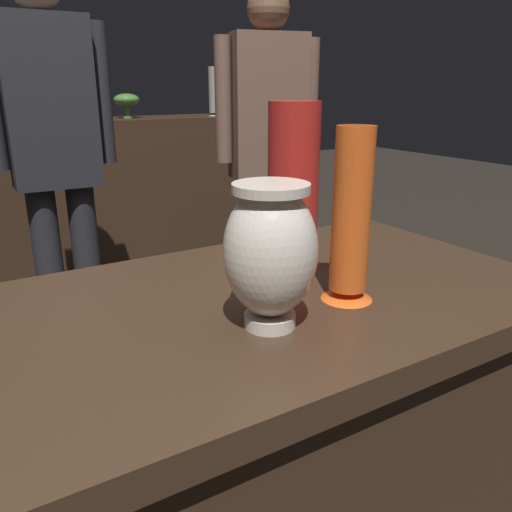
{
  "coord_description": "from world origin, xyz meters",
  "views": [
    {
      "loc": [
        -0.43,
        -0.74,
        1.17
      ],
      "look_at": [
        -0.01,
        -0.06,
        0.9
      ],
      "focal_mm": 36.09,
      "sensor_mm": 36.0,
      "label": 1
    }
  ],
  "objects_px": {
    "vase_centerpiece": "(270,251)",
    "visitor_near_right": "(267,145)",
    "shelf_vase_center": "(29,107)",
    "shelf_vase_far_right": "(215,92)",
    "vase_tall_behind": "(351,221)",
    "vase_left_accent": "(293,188)",
    "shelf_vase_right": "(127,100)",
    "visitor_center_back": "(54,147)"
  },
  "relations": [
    {
      "from": "shelf_vase_far_right",
      "to": "vase_tall_behind",
      "type": "bearing_deg",
      "value": -111.5
    },
    {
      "from": "shelf_vase_center",
      "to": "shelf_vase_right",
      "type": "relative_size",
      "value": 1.66
    },
    {
      "from": "shelf_vase_right",
      "to": "vase_tall_behind",
      "type": "bearing_deg",
      "value": -98.89
    },
    {
      "from": "vase_tall_behind",
      "to": "shelf_vase_right",
      "type": "height_order",
      "value": "shelf_vase_right"
    },
    {
      "from": "vase_tall_behind",
      "to": "vase_left_accent",
      "type": "height_order",
      "value": "vase_left_accent"
    },
    {
      "from": "visitor_center_back",
      "to": "visitor_near_right",
      "type": "bearing_deg",
      "value": 171.36
    },
    {
      "from": "vase_tall_behind",
      "to": "visitor_center_back",
      "type": "bearing_deg",
      "value": 97.86
    },
    {
      "from": "visitor_center_back",
      "to": "shelf_vase_right",
      "type": "bearing_deg",
      "value": -122.96
    },
    {
      "from": "shelf_vase_center",
      "to": "visitor_near_right",
      "type": "relative_size",
      "value": 0.15
    },
    {
      "from": "vase_centerpiece",
      "to": "visitor_near_right",
      "type": "xyz_separation_m",
      "value": [
        0.85,
        1.34,
        -0.01
      ]
    },
    {
      "from": "shelf_vase_center",
      "to": "shelf_vase_right",
      "type": "bearing_deg",
      "value": 3.15
    },
    {
      "from": "shelf_vase_center",
      "to": "visitor_near_right",
      "type": "height_order",
      "value": "visitor_near_right"
    },
    {
      "from": "vase_centerpiece",
      "to": "vase_tall_behind",
      "type": "xyz_separation_m",
      "value": [
        0.18,
        0.02,
        0.02
      ]
    },
    {
      "from": "vase_left_accent",
      "to": "shelf_vase_center",
      "type": "relative_size",
      "value": 1.41
    },
    {
      "from": "vase_centerpiece",
      "to": "visitor_center_back",
      "type": "relative_size",
      "value": 0.14
    },
    {
      "from": "shelf_vase_far_right",
      "to": "shelf_vase_right",
      "type": "bearing_deg",
      "value": 172.72
    },
    {
      "from": "shelf_vase_center",
      "to": "shelf_vase_far_right",
      "type": "distance_m",
      "value": 1.04
    },
    {
      "from": "vase_left_accent",
      "to": "visitor_center_back",
      "type": "distance_m",
      "value": 1.29
    },
    {
      "from": "vase_tall_behind",
      "to": "visitor_near_right",
      "type": "height_order",
      "value": "visitor_near_right"
    },
    {
      "from": "vase_left_accent",
      "to": "visitor_center_back",
      "type": "relative_size",
      "value": 0.21
    },
    {
      "from": "vase_tall_behind",
      "to": "visitor_center_back",
      "type": "relative_size",
      "value": 0.19
    },
    {
      "from": "vase_tall_behind",
      "to": "visitor_near_right",
      "type": "xyz_separation_m",
      "value": [
        0.67,
        1.32,
        -0.03
      ]
    },
    {
      "from": "shelf_vase_center",
      "to": "visitor_near_right",
      "type": "distance_m",
      "value": 1.27
    },
    {
      "from": "vase_tall_behind",
      "to": "visitor_center_back",
      "type": "xyz_separation_m",
      "value": [
        -0.2,
        1.48,
        -0.01
      ]
    },
    {
      "from": "vase_centerpiece",
      "to": "shelf_vase_right",
      "type": "relative_size",
      "value": 1.6
    },
    {
      "from": "vase_centerpiece",
      "to": "visitor_center_back",
      "type": "bearing_deg",
      "value": 90.97
    },
    {
      "from": "vase_tall_behind",
      "to": "shelf_vase_far_right",
      "type": "relative_size",
      "value": 1.09
    },
    {
      "from": "vase_tall_behind",
      "to": "vase_left_accent",
      "type": "relative_size",
      "value": 0.9
    },
    {
      "from": "shelf_vase_center",
      "to": "shelf_vase_right",
      "type": "distance_m",
      "value": 0.52
    },
    {
      "from": "shelf_vase_center",
      "to": "shelf_vase_far_right",
      "type": "height_order",
      "value": "shelf_vase_far_right"
    },
    {
      "from": "vase_centerpiece",
      "to": "shelf_vase_center",
      "type": "height_order",
      "value": "shelf_vase_center"
    },
    {
      "from": "shelf_vase_right",
      "to": "visitor_near_right",
      "type": "xyz_separation_m",
      "value": [
        0.31,
        -0.98,
        -0.17
      ]
    },
    {
      "from": "vase_left_accent",
      "to": "visitor_near_right",
      "type": "bearing_deg",
      "value": 59.75
    },
    {
      "from": "shelf_vase_right",
      "to": "visitor_near_right",
      "type": "height_order",
      "value": "visitor_near_right"
    },
    {
      "from": "shelf_vase_center",
      "to": "shelf_vase_far_right",
      "type": "xyz_separation_m",
      "value": [
        1.04,
        -0.04,
        0.06
      ]
    },
    {
      "from": "vase_centerpiece",
      "to": "visitor_center_back",
      "type": "xyz_separation_m",
      "value": [
        -0.03,
        1.5,
        0.01
      ]
    },
    {
      "from": "shelf_vase_far_right",
      "to": "vase_left_accent",
      "type": "bearing_deg",
      "value": -112.91
    },
    {
      "from": "vase_centerpiece",
      "to": "shelf_vase_far_right",
      "type": "xyz_separation_m",
      "value": [
        1.06,
        2.25,
        0.2
      ]
    },
    {
      "from": "vase_centerpiece",
      "to": "visitor_near_right",
      "type": "bearing_deg",
      "value": 57.57
    },
    {
      "from": "vase_left_accent",
      "to": "shelf_vase_far_right",
      "type": "bearing_deg",
      "value": 67.09
    },
    {
      "from": "vase_centerpiece",
      "to": "shelf_vase_center",
      "type": "relative_size",
      "value": 0.96
    },
    {
      "from": "vase_left_accent",
      "to": "visitor_near_right",
      "type": "height_order",
      "value": "visitor_near_right"
    }
  ]
}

